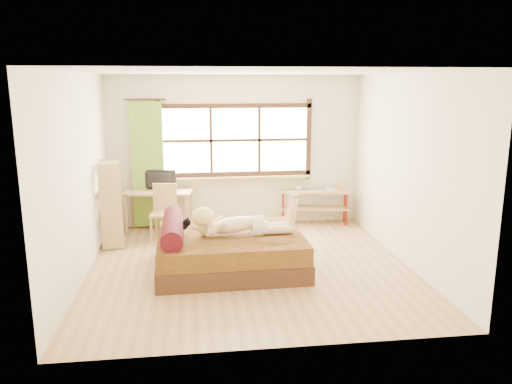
{
  "coord_description": "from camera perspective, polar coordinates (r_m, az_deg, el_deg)",
  "views": [
    {
      "loc": [
        -0.77,
        -6.66,
        2.57
      ],
      "look_at": [
        0.11,
        0.2,
        1.04
      ],
      "focal_mm": 35.0,
      "sensor_mm": 36.0,
      "label": 1
    }
  ],
  "objects": [
    {
      "name": "wall_left",
      "position": [
        6.93,
        -19.55,
        1.6
      ],
      "size": [
        0.0,
        4.5,
        4.5
      ],
      "primitive_type": "plane",
      "rotation": [
        1.57,
        0.0,
        1.57
      ],
      "color": "silver",
      "rests_on": "floor"
    },
    {
      "name": "kitten",
      "position": [
        7.02,
        -8.92,
        -3.77
      ],
      "size": [
        0.31,
        0.13,
        0.24
      ],
      "primitive_type": null,
      "rotation": [
        0.0,
        0.0,
        0.02
      ],
      "color": "black",
      "rests_on": "bed"
    },
    {
      "name": "monitor",
      "position": [
        8.84,
        -11.14,
        1.31
      ],
      "size": [
        0.61,
        0.17,
        0.35
      ],
      "primitive_type": "imported",
      "rotation": [
        0.0,
        0.0,
        2.99
      ],
      "color": "black",
      "rests_on": "desk"
    },
    {
      "name": "wall_right",
      "position": [
        7.41,
        16.82,
        2.45
      ],
      "size": [
        0.0,
        4.5,
        4.5
      ],
      "primitive_type": "plane",
      "rotation": [
        1.57,
        0.0,
        -1.57
      ],
      "color": "silver",
      "rests_on": "floor"
    },
    {
      "name": "pipe_shelf",
      "position": [
        9.25,
        6.76,
        -0.8
      ],
      "size": [
        1.29,
        0.51,
        0.71
      ],
      "rotation": [
        0.0,
        0.0,
        -0.16
      ],
      "color": "tan",
      "rests_on": "floor"
    },
    {
      "name": "woman",
      "position": [
        6.85,
        -1.71,
        -2.45
      ],
      "size": [
        1.42,
        0.43,
        0.61
      ],
      "primitive_type": null,
      "rotation": [
        0.0,
        0.0,
        0.02
      ],
      "color": "beige",
      "rests_on": "bed"
    },
    {
      "name": "ceiling",
      "position": [
        6.71,
        -0.78,
        13.57
      ],
      "size": [
        4.5,
        4.5,
        0.0
      ],
      "primitive_type": "plane",
      "rotation": [
        3.14,
        0.0,
        0.0
      ],
      "color": "white",
      "rests_on": "wall_back"
    },
    {
      "name": "cup",
      "position": [
        9.14,
        4.89,
        0.44
      ],
      "size": [
        0.13,
        0.13,
        0.09
      ],
      "primitive_type": "imported",
      "rotation": [
        0.0,
        0.0,
        -0.16
      ],
      "color": "gray",
      "rests_on": "pipe_shelf"
    },
    {
      "name": "curtain",
      "position": [
        8.94,
        -12.26,
        3.03
      ],
      "size": [
        0.55,
        0.1,
        2.2
      ],
      "primitive_type": "cube",
      "color": "#567D22",
      "rests_on": "wall_back"
    },
    {
      "name": "floor",
      "position": [
        7.18,
        -0.71,
        -8.51
      ],
      "size": [
        4.5,
        4.5,
        0.0
      ],
      "primitive_type": "plane",
      "color": "#9E754C",
      "rests_on": "ground"
    },
    {
      "name": "wall_front",
      "position": [
        4.64,
        2.45,
        -2.79
      ],
      "size": [
        4.5,
        0.0,
        4.5
      ],
      "primitive_type": "plane",
      "rotation": [
        -1.57,
        0.0,
        0.0
      ],
      "color": "silver",
      "rests_on": "floor"
    },
    {
      "name": "window",
      "position": [
        8.98,
        -2.38,
        5.66
      ],
      "size": [
        2.8,
        0.16,
        1.46
      ],
      "color": "#FFEDBF",
      "rests_on": "wall_back"
    },
    {
      "name": "bookshelf",
      "position": [
        8.27,
        -16.26,
        -1.23
      ],
      "size": [
        0.42,
        0.63,
        1.35
      ],
      "rotation": [
        0.0,
        0.0,
        0.17
      ],
      "color": "tan",
      "rests_on": "floor"
    },
    {
      "name": "chair",
      "position": [
        8.51,
        -10.44,
        -1.81
      ],
      "size": [
        0.46,
        0.46,
        0.9
      ],
      "rotation": [
        0.0,
        0.0,
        -0.15
      ],
      "color": "tan",
      "rests_on": "floor"
    },
    {
      "name": "desk",
      "position": [
        8.85,
        -11.08,
        -0.47
      ],
      "size": [
        1.22,
        0.7,
        0.72
      ],
      "rotation": [
        0.0,
        0.0,
        -0.15
      ],
      "color": "tan",
      "rests_on": "floor"
    },
    {
      "name": "book",
      "position": [
        9.26,
        7.91,
        0.3
      ],
      "size": [
        0.22,
        0.27,
        0.02
      ],
      "primitive_type": "imported",
      "rotation": [
        0.0,
        0.0,
        -0.16
      ],
      "color": "gray",
      "rests_on": "pipe_shelf"
    },
    {
      "name": "wall_back",
      "position": [
        9.03,
        -2.38,
        4.68
      ],
      "size": [
        4.5,
        0.0,
        4.5
      ],
      "primitive_type": "plane",
      "rotation": [
        1.57,
        0.0,
        0.0
      ],
      "color": "silver",
      "rests_on": "floor"
    },
    {
      "name": "bed",
      "position": [
        7.04,
        -3.35,
        -6.6
      ],
      "size": [
        2.05,
        1.65,
        0.77
      ],
      "rotation": [
        0.0,
        0.0,
        0.02
      ],
      "color": "#331C0F",
      "rests_on": "floor"
    }
  ]
}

